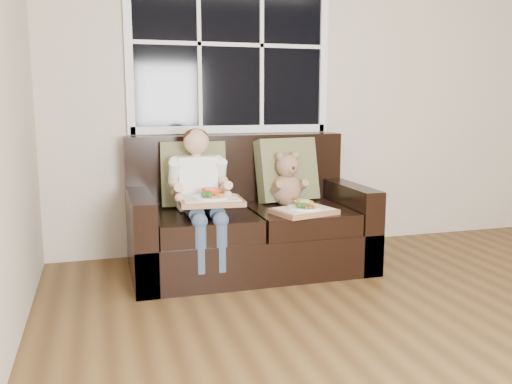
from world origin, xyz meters
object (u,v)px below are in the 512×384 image
object	(u,v)px
tray_right	(304,210)
child	(199,185)
tray_left	(211,199)
loveseat	(247,225)
teddy_bear	(287,183)

from	to	relation	value
tray_right	child	bearing A→B (deg)	146.87
child	tray_right	size ratio (longest dim) A/B	1.93
tray_left	loveseat	bearing A→B (deg)	46.18
teddy_bear	tray_left	size ratio (longest dim) A/B	0.94
teddy_bear	loveseat	bearing A→B (deg)	176.05
loveseat	child	xyz separation A→B (m)	(-0.37, -0.12, 0.34)
loveseat	teddy_bear	xyz separation A→B (m)	(0.32, 0.02, 0.30)
tray_left	tray_right	bearing A→B (deg)	-0.50
child	tray_left	size ratio (longest dim) A/B	2.05
loveseat	teddy_bear	world-z (taller)	loveseat
tray_left	tray_right	xyz separation A→B (m)	(0.64, -0.05, -0.10)
loveseat	child	world-z (taller)	child
loveseat	tray_left	distance (m)	0.52
child	tray_left	distance (m)	0.20
child	tray_right	bearing A→B (deg)	-18.32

